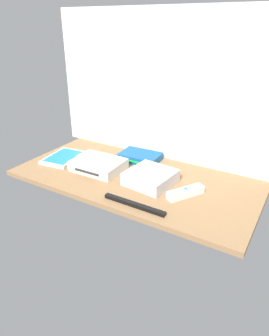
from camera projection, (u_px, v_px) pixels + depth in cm
name	position (u px, v px, depth cm)	size (l,w,h in cm)	color
ground_plane	(134.00, 179.00, 126.14)	(100.00, 48.00, 2.00)	#936D47
back_wall	(164.00, 88.00, 130.80)	(110.00, 1.20, 64.00)	white
game_console	(98.00, 165.00, 131.06)	(21.30, 16.81, 4.40)	white
mini_computer	(150.00, 177.00, 119.54)	(18.67, 18.67, 5.30)	silver
game_case	(64.00, 158.00, 141.60)	(15.93, 20.59, 1.56)	white
network_router	(140.00, 157.00, 140.00)	(18.61, 13.07, 3.40)	#145193
remote_wand	(185.00, 193.00, 111.04)	(10.69, 14.55, 3.40)	white
remote_classic_pad	(96.00, 158.00, 129.96)	(14.53, 8.23, 2.40)	white
sensor_bar	(134.00, 205.00, 105.23)	(24.00, 1.80, 1.40)	black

